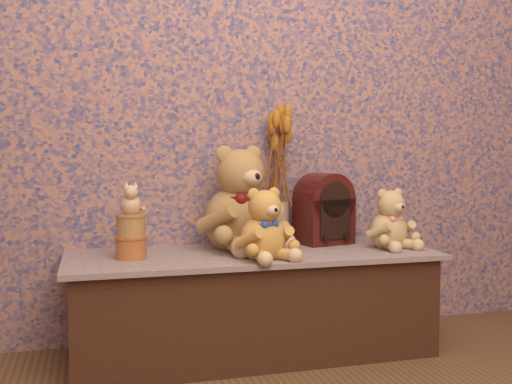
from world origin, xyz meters
TOP-DOWN VIEW (x-y plane):
  - display_shelf at (0.00, 1.24)m, footprint 1.43×0.54m
  - teddy_large at (-0.04, 1.34)m, footprint 0.48×0.52m
  - teddy_medium at (-0.00, 1.09)m, footprint 0.29×0.32m
  - teddy_small at (0.57, 1.19)m, footprint 0.26×0.29m
  - cathedral_radio at (0.35, 1.37)m, footprint 0.25×0.21m
  - ceramic_vase at (0.15, 1.42)m, footprint 0.14×0.14m
  - dried_stalks at (0.15, 1.42)m, footprint 0.29×0.29m
  - biscuit_tin_lower at (-0.47, 1.22)m, footprint 0.13×0.13m
  - biscuit_tin_upper at (-0.47, 1.22)m, footprint 0.13×0.13m
  - cat_figurine at (-0.47, 1.22)m, footprint 0.09×0.10m

SIDE VIEW (x-z plane):
  - display_shelf at x=0.00m, z-range 0.00..0.40m
  - biscuit_tin_lower at x=-0.47m, z-range 0.40..0.49m
  - ceramic_vase at x=0.15m, z-range 0.40..0.58m
  - biscuit_tin_upper at x=-0.47m, z-range 0.49..0.57m
  - teddy_small at x=0.57m, z-range 0.40..0.67m
  - teddy_medium at x=0.00m, z-range 0.40..0.69m
  - cathedral_radio at x=0.35m, z-range 0.40..0.71m
  - teddy_large at x=-0.04m, z-range 0.40..0.85m
  - cat_figurine at x=-0.47m, z-range 0.57..0.69m
  - dried_stalks at x=0.15m, z-range 0.58..1.00m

